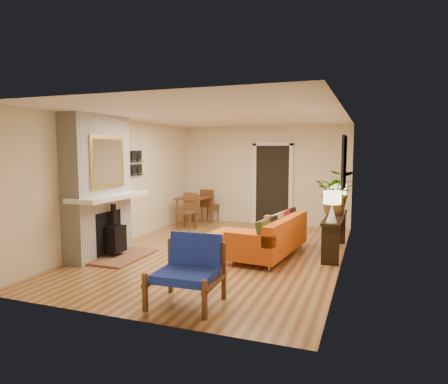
% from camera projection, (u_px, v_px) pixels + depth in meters
% --- Properties ---
extents(room_shell, '(6.50, 6.50, 6.50)m').
position_uv_depth(room_shell, '(281.00, 180.00, 9.83)').
color(room_shell, '#BA8547').
rests_on(room_shell, ground).
extents(fireplace, '(1.09, 1.68, 2.60)m').
position_uv_depth(fireplace, '(100.00, 190.00, 7.34)').
color(fireplace, white).
rests_on(fireplace, ground).
extents(sofa, '(1.11, 2.14, 0.81)m').
position_uv_depth(sofa, '(273.00, 237.00, 7.42)').
color(sofa, silver).
rests_on(sofa, ground).
extents(ottoman, '(0.92, 0.92, 0.42)m').
position_uv_depth(ottoman, '(234.00, 242.00, 7.52)').
color(ottoman, silver).
rests_on(ottoman, ground).
extents(blue_chair, '(0.86, 0.85, 0.87)m').
position_uv_depth(blue_chair, '(190.00, 266.00, 5.15)').
color(blue_chair, brown).
rests_on(blue_chair, ground).
extents(dining_table, '(0.79, 1.70, 0.90)m').
position_uv_depth(dining_table, '(197.00, 203.00, 10.43)').
color(dining_table, brown).
rests_on(dining_table, ground).
extents(console_table, '(0.34, 1.85, 0.72)m').
position_uv_depth(console_table, '(335.00, 223.00, 7.56)').
color(console_table, black).
rests_on(console_table, ground).
extents(lamp_near, '(0.30, 0.30, 0.54)m').
position_uv_depth(lamp_near, '(332.00, 203.00, 6.83)').
color(lamp_near, white).
rests_on(lamp_near, console_table).
extents(lamp_far, '(0.30, 0.30, 0.54)m').
position_uv_depth(lamp_far, '(338.00, 194.00, 8.16)').
color(lamp_far, white).
rests_on(lamp_far, console_table).
extents(houseplant, '(0.80, 0.70, 0.85)m').
position_uv_depth(houseplant, '(336.00, 192.00, 7.77)').
color(houseplant, '#1E5919').
rests_on(houseplant, console_table).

